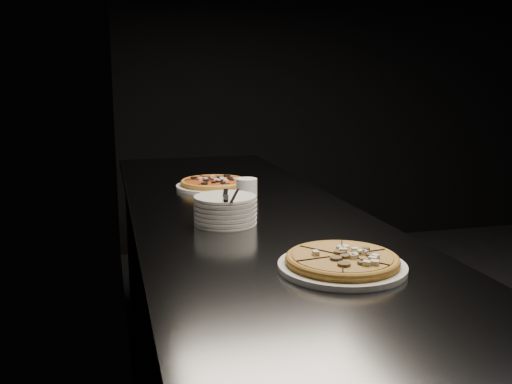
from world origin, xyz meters
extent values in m
cube|color=black|center=(-2.50, 0.00, 1.40)|extent=(0.02, 5.00, 2.80)
cube|color=black|center=(0.00, 2.50, 1.40)|extent=(5.00, 0.02, 2.80)
cube|color=#56585D|center=(-2.13, 0.00, 0.45)|extent=(0.70, 2.40, 0.90)
cube|color=#56585D|center=(-2.13, 0.00, 0.91)|extent=(0.74, 2.44, 0.02)
cylinder|color=white|center=(-2.06, -0.68, 0.93)|extent=(0.29, 0.29, 0.01)
cylinder|color=#BA8C38|center=(-2.06, -0.68, 0.94)|extent=(0.29, 0.29, 0.01)
torus|color=#BA8C38|center=(-2.06, -0.68, 0.94)|extent=(0.29, 0.29, 0.02)
cylinder|color=gold|center=(-2.06, -0.68, 0.95)|extent=(0.26, 0.26, 0.01)
cylinder|color=white|center=(-2.16, 0.34, 0.93)|extent=(0.30, 0.30, 0.01)
cylinder|color=#BA8C38|center=(-2.16, 0.34, 0.94)|extent=(0.30, 0.30, 0.01)
torus|color=#BA8C38|center=(-2.16, 0.34, 0.95)|extent=(0.31, 0.31, 0.02)
cylinder|color=#AA3E18|center=(-2.16, 0.34, 0.95)|extent=(0.27, 0.27, 0.01)
cylinder|color=white|center=(-2.23, -0.20, 0.93)|extent=(0.19, 0.19, 0.01)
cylinder|color=white|center=(-2.23, -0.20, 0.94)|extent=(0.19, 0.19, 0.01)
cylinder|color=white|center=(-2.23, -0.20, 0.95)|extent=(0.19, 0.19, 0.01)
cylinder|color=white|center=(-2.23, -0.20, 0.97)|extent=(0.19, 0.19, 0.01)
cylinder|color=white|center=(-2.23, -0.20, 0.98)|extent=(0.19, 0.19, 0.01)
cylinder|color=white|center=(-2.23, -0.20, 1.00)|extent=(0.19, 0.19, 0.01)
cube|color=silver|center=(-2.22, -0.17, 1.00)|extent=(0.04, 0.12, 0.00)
cube|color=black|center=(-2.24, -0.25, 1.01)|extent=(0.03, 0.08, 0.01)
cube|color=silver|center=(-2.20, -0.21, 1.00)|extent=(0.10, 0.16, 0.00)
cylinder|color=silver|center=(-2.07, 0.15, 0.95)|extent=(0.08, 0.08, 0.07)
cylinder|color=black|center=(-2.07, 0.15, 0.98)|extent=(0.06, 0.06, 0.01)
camera|label=1|loc=(-2.56, -1.83, 1.35)|focal=40.00mm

